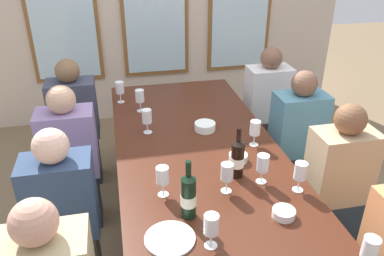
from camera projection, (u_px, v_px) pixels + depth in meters
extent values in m
plane|color=#7A6447|center=(197.00, 235.00, 2.85)|extent=(12.00, 12.00, 0.00)
cube|color=#441E11|center=(198.00, 151.00, 2.51)|extent=(1.05, 2.38, 0.04)
cube|color=#441E11|center=(126.00, 130.00, 3.55)|extent=(0.07, 0.07, 0.70)
cube|color=#441E11|center=(216.00, 122.00, 3.71)|extent=(0.07, 0.07, 0.70)
cylinder|color=white|center=(170.00, 239.00, 1.78)|extent=(0.24, 0.24, 0.01)
cylinder|color=black|center=(237.00, 160.00, 2.19)|extent=(0.08, 0.07, 0.21)
cone|color=black|center=(239.00, 142.00, 2.13)|extent=(0.08, 0.07, 0.02)
cylinder|color=black|center=(239.00, 134.00, 2.11)|extent=(0.03, 0.03, 0.08)
cylinder|color=white|center=(237.00, 162.00, 2.19)|extent=(0.08, 0.08, 0.06)
cylinder|color=black|center=(189.00, 198.00, 1.87)|extent=(0.08, 0.07, 0.22)
cone|color=black|center=(188.00, 177.00, 1.82)|extent=(0.08, 0.07, 0.02)
cylinder|color=black|center=(188.00, 168.00, 1.79)|extent=(0.03, 0.03, 0.08)
cylinder|color=#E6EDCD|center=(189.00, 200.00, 1.88)|extent=(0.08, 0.08, 0.06)
cylinder|color=white|center=(238.00, 157.00, 2.36)|extent=(0.11, 0.11, 0.05)
cylinder|color=white|center=(284.00, 213.00, 1.91)|extent=(0.11, 0.11, 0.04)
cylinder|color=white|center=(205.00, 127.00, 2.72)|extent=(0.15, 0.15, 0.05)
cylinder|color=white|center=(141.00, 111.00, 3.01)|extent=(0.06, 0.06, 0.00)
cylinder|color=white|center=(140.00, 106.00, 2.99)|extent=(0.01, 0.01, 0.07)
cylinder|color=white|center=(140.00, 96.00, 2.95)|extent=(0.07, 0.07, 0.09)
cylinder|color=white|center=(148.00, 132.00, 2.70)|extent=(0.06, 0.06, 0.00)
cylinder|color=white|center=(147.00, 127.00, 2.68)|extent=(0.01, 0.01, 0.07)
cylinder|color=white|center=(147.00, 116.00, 2.64)|extent=(0.07, 0.07, 0.09)
cylinder|color=white|center=(121.00, 102.00, 3.16)|extent=(0.06, 0.06, 0.00)
cylinder|color=white|center=(121.00, 97.00, 3.14)|extent=(0.01, 0.01, 0.07)
cylinder|color=white|center=(120.00, 88.00, 3.10)|extent=(0.07, 0.07, 0.09)
cylinder|color=white|center=(254.00, 145.00, 2.54)|extent=(0.06, 0.06, 0.00)
cylinder|color=white|center=(254.00, 139.00, 2.52)|extent=(0.01, 0.01, 0.07)
cylinder|color=white|center=(255.00, 128.00, 2.48)|extent=(0.07, 0.07, 0.09)
cylinder|color=maroon|center=(255.00, 131.00, 2.50)|extent=(0.06, 0.06, 0.04)
cylinder|color=white|center=(371.00, 248.00, 1.56)|extent=(0.07, 0.07, 0.09)
cylinder|color=beige|center=(369.00, 254.00, 1.58)|extent=(0.06, 0.06, 0.02)
cylinder|color=white|center=(298.00, 190.00, 2.11)|extent=(0.06, 0.06, 0.00)
cylinder|color=white|center=(298.00, 184.00, 2.09)|extent=(0.01, 0.01, 0.07)
cylinder|color=white|center=(301.00, 171.00, 2.05)|extent=(0.07, 0.07, 0.09)
cylinder|color=white|center=(211.00, 245.00, 1.74)|extent=(0.06, 0.06, 0.00)
cylinder|color=white|center=(211.00, 239.00, 1.72)|extent=(0.01, 0.01, 0.07)
cylinder|color=white|center=(211.00, 224.00, 1.68)|extent=(0.07, 0.07, 0.09)
cylinder|color=white|center=(261.00, 181.00, 2.18)|extent=(0.06, 0.06, 0.00)
cylinder|color=white|center=(262.00, 176.00, 2.16)|extent=(0.01, 0.01, 0.07)
cylinder|color=white|center=(263.00, 163.00, 2.12)|extent=(0.07, 0.07, 0.09)
cylinder|color=white|center=(226.00, 191.00, 2.10)|extent=(0.06, 0.06, 0.00)
cylinder|color=white|center=(226.00, 185.00, 2.08)|extent=(0.01, 0.01, 0.07)
cylinder|color=white|center=(227.00, 172.00, 2.04)|extent=(0.07, 0.07, 0.09)
cylinder|color=white|center=(163.00, 194.00, 2.07)|extent=(0.06, 0.06, 0.00)
cylinder|color=white|center=(163.00, 188.00, 2.05)|extent=(0.01, 0.01, 0.07)
cylinder|color=white|center=(162.00, 175.00, 2.01)|extent=(0.07, 0.07, 0.09)
cylinder|color=beige|center=(163.00, 181.00, 2.03)|extent=(0.06, 0.06, 0.02)
cube|color=#242A3F|center=(81.00, 157.00, 3.38)|extent=(0.32, 0.24, 0.45)
cube|color=#3B3F51|center=(73.00, 109.00, 3.16)|extent=(0.38, 0.24, 0.48)
sphere|color=brown|center=(67.00, 71.00, 3.01)|extent=(0.19, 0.19, 0.19)
cube|color=#36292E|center=(264.00, 139.00, 3.67)|extent=(0.32, 0.24, 0.45)
cube|color=white|center=(268.00, 93.00, 3.45)|extent=(0.38, 0.24, 0.48)
sphere|color=brown|center=(271.00, 58.00, 3.30)|extent=(0.19, 0.19, 0.19)
cube|color=#262F3C|center=(78.00, 197.00, 2.88)|extent=(0.32, 0.24, 0.45)
cube|color=#8C76AB|center=(68.00, 143.00, 2.67)|extent=(0.38, 0.24, 0.48)
sphere|color=tan|center=(61.00, 100.00, 2.51)|extent=(0.19, 0.19, 0.19)
cube|color=#252D36|center=(291.00, 175.00, 3.14)|extent=(0.32, 0.24, 0.45)
cube|color=teal|center=(299.00, 124.00, 2.92)|extent=(0.38, 0.24, 0.48)
sphere|color=brown|center=(304.00, 84.00, 2.77)|extent=(0.19, 0.19, 0.19)
sphere|color=tan|center=(34.00, 222.00, 1.48)|extent=(0.19, 0.19, 0.19)
cube|color=navy|center=(61.00, 197.00, 2.14)|extent=(0.38, 0.24, 0.48)
sphere|color=beige|center=(51.00, 146.00, 1.99)|extent=(0.19, 0.19, 0.19)
cube|color=#25333E|center=(328.00, 223.00, 2.63)|extent=(0.32, 0.24, 0.45)
cube|color=tan|center=(341.00, 166.00, 2.41)|extent=(0.38, 0.24, 0.48)
sphere|color=brown|center=(350.00, 119.00, 2.26)|extent=(0.19, 0.19, 0.19)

